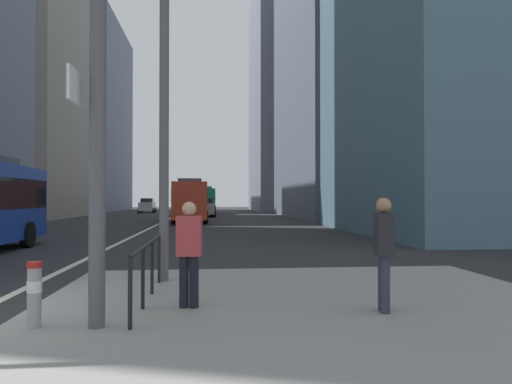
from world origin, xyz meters
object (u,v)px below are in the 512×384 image
at_px(car_receding_near, 206,207).
at_px(city_bus_red_distant, 205,199).
at_px(car_oncoming_mid, 147,205).
at_px(pedestrian_waiting, 189,249).
at_px(street_lamp_post, 164,38).
at_px(city_bus_red_receding, 190,199).
at_px(car_receding_far, 203,207).
at_px(bollard_right, 34,291).
at_px(pedestrian_walking, 384,248).

bearing_deg(car_receding_near, city_bus_red_distant, 90.97).
height_order(car_oncoming_mid, pedestrian_waiting, car_oncoming_mid).
xyz_separation_m(car_oncoming_mid, street_lamp_post, (7.46, -53.52, 4.29)).
bearing_deg(street_lamp_post, pedestrian_waiting, -75.62).
distance_m(city_bus_red_distant, street_lamp_post, 51.09).
xyz_separation_m(city_bus_red_receding, city_bus_red_distant, (0.92, 22.35, 0.00)).
distance_m(city_bus_red_receding, car_receding_far, 10.73).
relative_size(car_oncoming_mid, pedestrian_waiting, 2.65).
height_order(bollard_right, pedestrian_walking, pedestrian_walking).
distance_m(city_bus_red_receding, pedestrian_walking, 32.00).
bearing_deg(car_receding_far, bollard_right, -92.04).
height_order(city_bus_red_receding, street_lamp_post, street_lamp_post).
height_order(city_bus_red_distant, street_lamp_post, street_lamp_post).
bearing_deg(pedestrian_walking, city_bus_red_distant, 93.59).
height_order(city_bus_red_receding, car_oncoming_mid, city_bus_red_receding).
xyz_separation_m(city_bus_red_distant, pedestrian_walking, (3.39, -54.05, -0.72)).
distance_m(city_bus_red_receding, car_receding_near, 10.06).
height_order(car_receding_near, car_receding_far, same).
relative_size(car_receding_far, bollard_right, 5.26).
distance_m(car_oncoming_mid, car_receding_near, 16.90).
bearing_deg(street_lamp_post, car_receding_near, 89.35).
xyz_separation_m(street_lamp_post, pedestrian_waiting, (0.64, -2.51, -4.20)).
distance_m(bollard_right, pedestrian_waiting, 2.27).
bearing_deg(car_receding_near, city_bus_red_receding, -96.45).
distance_m(street_lamp_post, pedestrian_walking, 6.32).
xyz_separation_m(city_bus_red_receding, street_lamp_post, (0.69, -28.62, 3.45)).
height_order(car_receding_far, bollard_right, car_receding_far).
xyz_separation_m(car_oncoming_mid, pedestrian_walking, (11.09, -56.60, 0.13)).
relative_size(car_receding_near, street_lamp_post, 0.55).
relative_size(city_bus_red_receding, car_oncoming_mid, 2.46).
height_order(street_lamp_post, bollard_right, street_lamp_post).
relative_size(car_oncoming_mid, bollard_right, 5.05).
bearing_deg(city_bus_red_receding, car_oncoming_mid, 105.23).
bearing_deg(bollard_right, pedestrian_waiting, 25.10).
xyz_separation_m(city_bus_red_distant, car_oncoming_mid, (-7.69, 2.55, -0.85)).
xyz_separation_m(car_oncoming_mid, car_receding_near, (7.90, -14.94, -0.00)).
bearing_deg(city_bus_red_receding, pedestrian_walking, -82.26).
bearing_deg(pedestrian_waiting, city_bus_red_receding, 92.45).
xyz_separation_m(city_bus_red_distant, car_receding_far, (-0.08, -11.69, -0.85)).
distance_m(city_bus_red_distant, car_receding_far, 11.72).
distance_m(car_oncoming_mid, pedestrian_walking, 57.68).
height_order(car_oncoming_mid, car_receding_far, same).
relative_size(bollard_right, pedestrian_waiting, 0.52).
height_order(street_lamp_post, pedestrian_walking, street_lamp_post).
bearing_deg(pedestrian_walking, car_receding_far, 94.69).
bearing_deg(car_receding_near, bollard_right, -92.47).
bearing_deg(city_bus_red_distant, pedestrian_walking, -86.41).
bearing_deg(city_bus_red_distant, car_receding_near, -89.03).
bearing_deg(pedestrian_waiting, pedestrian_walking, -10.80).
xyz_separation_m(bollard_right, pedestrian_walking, (5.00, 0.38, 0.48)).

